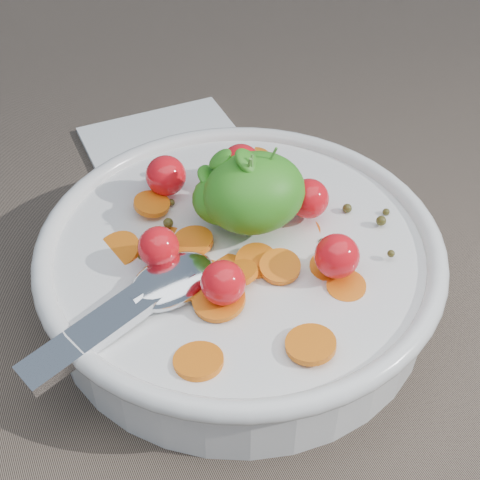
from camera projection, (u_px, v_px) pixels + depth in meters
name	position (u px, v px, depth m)	size (l,w,h in m)	color
ground	(225.00, 329.00, 0.50)	(6.00, 6.00, 0.00)	#746252
bowl	(240.00, 263.00, 0.50)	(0.32, 0.30, 0.13)	white
napkin	(167.00, 146.00, 0.67)	(0.15, 0.13, 0.01)	white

